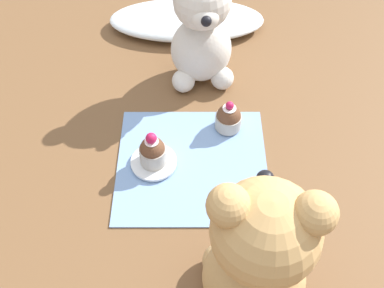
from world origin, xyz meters
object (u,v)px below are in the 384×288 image
(cupcake_near_cream_bear, at_px, (228,118))
(saucer_plate, at_px, (154,163))
(cupcake_near_tan_bear, at_px, (153,152))
(teddy_bear_cream, at_px, (201,32))
(teddy_bear_tan, at_px, (259,256))

(cupcake_near_cream_bear, xyz_separation_m, saucer_plate, (-0.13, -0.08, -0.02))
(cupcake_near_cream_bear, distance_m, saucer_plate, 0.15)
(cupcake_near_tan_bear, bearing_deg, teddy_bear_cream, 69.68)
(teddy_bear_tan, relative_size, saucer_plate, 3.36)
(cupcake_near_cream_bear, bearing_deg, cupcake_near_tan_bear, -146.77)
(teddy_bear_tan, height_order, cupcake_near_cream_bear, teddy_bear_tan)
(cupcake_near_cream_bear, xyz_separation_m, cupcake_near_tan_bear, (-0.13, -0.08, 0.01))
(cupcake_near_tan_bear, bearing_deg, cupcake_near_cream_bear, 33.23)
(teddy_bear_tan, height_order, cupcake_near_tan_bear, teddy_bear_tan)
(teddy_bear_cream, distance_m, cupcake_near_cream_bear, 0.16)
(cupcake_near_cream_bear, relative_size, cupcake_near_tan_bear, 0.88)
(teddy_bear_tan, distance_m, saucer_plate, 0.29)
(cupcake_near_cream_bear, bearing_deg, saucer_plate, -146.77)
(teddy_bear_cream, bearing_deg, saucer_plate, -116.21)
(saucer_plate, distance_m, cupcake_near_tan_bear, 0.03)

